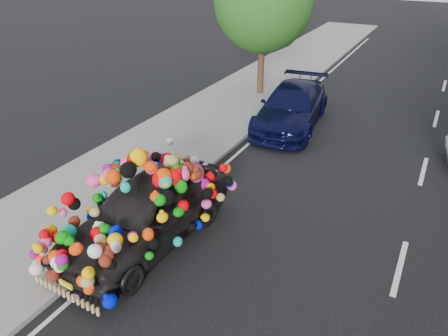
% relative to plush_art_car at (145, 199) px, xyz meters
% --- Properties ---
extents(ground, '(100.00, 100.00, 0.00)m').
position_rel_plush_art_car_xyz_m(ground, '(1.80, 1.73, -1.15)').
color(ground, black).
rests_on(ground, ground).
extents(sidewalk, '(4.00, 60.00, 0.12)m').
position_rel_plush_art_car_xyz_m(sidewalk, '(-2.50, 1.73, -1.09)').
color(sidewalk, gray).
rests_on(sidewalk, ground).
extents(kerb, '(0.15, 60.00, 0.13)m').
position_rel_plush_art_car_xyz_m(kerb, '(-0.55, 1.73, -1.09)').
color(kerb, gray).
rests_on(kerb, ground).
extents(lane_markings, '(6.00, 50.00, 0.01)m').
position_rel_plush_art_car_xyz_m(lane_markings, '(5.40, 1.73, -1.15)').
color(lane_markings, silver).
rests_on(lane_markings, ground).
extents(tree_near_sidewalk, '(4.20, 4.20, 6.13)m').
position_rel_plush_art_car_xyz_m(tree_near_sidewalk, '(-2.00, 11.23, 2.87)').
color(tree_near_sidewalk, '#332114').
rests_on(tree_near_sidewalk, ground).
extents(plush_art_car, '(2.57, 5.02, 2.24)m').
position_rel_plush_art_car_xyz_m(plush_art_car, '(0.00, 0.00, 0.00)').
color(plush_art_car, black).
rests_on(plush_art_car, ground).
extents(navy_sedan, '(2.67, 5.39, 1.51)m').
position_rel_plush_art_car_xyz_m(navy_sedan, '(0.50, 8.35, -0.40)').
color(navy_sedan, black).
rests_on(navy_sedan, ground).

